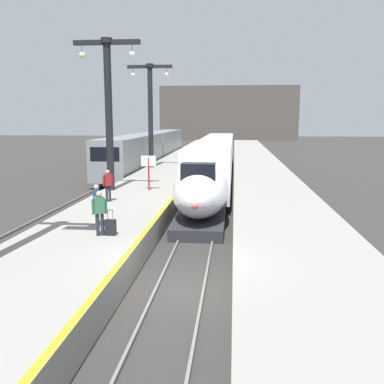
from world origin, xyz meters
The scene contains 18 objects.
ground_plane centered at (0.00, 0.00, 0.00)m, with size 260.00×260.00×0.00m, color #33302D.
platform_left centered at (-4.05, 24.75, 0.53)m, with size 4.80×110.00×1.05m, color gray.
platform_right centered at (4.05, 24.75, 0.53)m, with size 4.80×110.00×1.05m, color gray.
platform_left_safety_stripe centered at (-1.77, 24.75, 1.05)m, with size 0.20×107.80×0.01m, color yellow.
rail_main_left centered at (-0.75, 27.50, 0.06)m, with size 0.08×110.00×0.12m, color slate.
rail_main_right centered at (0.75, 27.50, 0.06)m, with size 0.08×110.00×0.12m, color slate.
rail_secondary_left centered at (-8.85, 27.50, 0.06)m, with size 0.08×110.00×0.12m, color slate.
rail_secondary_right centered at (-7.35, 27.50, 0.06)m, with size 0.08×110.00×0.12m, color slate.
highspeed_train_main centered at (0.00, 23.84, 1.93)m, with size 2.92×38.25×3.60m.
regional_train_adjacent centered at (-8.10, 37.17, 2.13)m, with size 2.85×36.60×3.80m.
station_column_mid centered at (-5.90, 12.94, 6.48)m, with size 4.00×0.68×9.01m.
station_column_far centered at (-5.90, 26.04, 6.56)m, with size 4.00×0.68×9.16m.
passenger_near_edge centered at (-3.31, 2.48, 2.04)m, with size 0.53×0.35×1.69m.
passenger_mid_platform centered at (-4.97, 9.20, 2.04)m, with size 0.46×0.41×1.69m.
passenger_far_waiting centered at (-3.94, 4.09, 2.04)m, with size 0.37×0.51×1.69m.
rolling_suitcase centered at (-2.94, 2.56, 1.35)m, with size 0.40×0.22×0.98m.
departure_info_board centered at (-3.56, 13.13, 2.56)m, with size 0.90×0.10×2.12m.
terminus_back_wall centered at (0.00, 102.00, 7.00)m, with size 36.00×2.00×14.00m, color #4C4742.
Camera 1 is at (1.64, -12.85, 5.35)m, focal length 40.47 mm.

